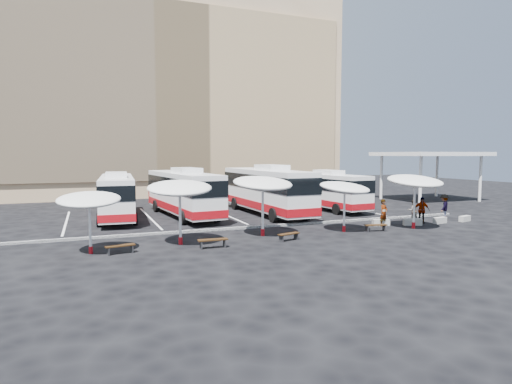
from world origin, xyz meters
name	(u,v)px	position (x,y,z in m)	size (l,w,h in m)	color
ground	(259,229)	(0.00, 0.00, 0.00)	(120.00, 120.00, 0.00)	black
sandstone_building	(169,97)	(0.00, 31.87, 12.63)	(42.00, 18.25, 29.60)	tan
service_canopy	(430,155)	(24.00, 10.00, 4.87)	(10.00, 8.00, 5.20)	white
curb_divider	(256,227)	(0.00, 0.50, 0.07)	(34.00, 0.25, 0.15)	black
bay_lines	(223,214)	(0.00, 8.00, 0.01)	(24.15, 12.00, 0.01)	white
bus_0	(117,195)	(-8.37, 8.53, 1.85)	(3.22, 11.55, 3.62)	white
bus_1	(183,191)	(-3.39, 7.81, 2.00)	(3.78, 12.54, 3.92)	white
bus_2	(266,189)	(3.28, 6.51, 2.10)	(3.30, 13.05, 4.12)	white
bus_3	(322,189)	(9.37, 7.78, 1.83)	(3.38, 11.43, 3.57)	white
sunshade_0	(89,200)	(-10.43, -3.41, 2.71)	(3.31, 3.34, 3.19)	white
sunshade_1	(180,188)	(-5.82, -2.90, 3.11)	(3.98, 4.02, 3.66)	white
sunshade_2	(263,183)	(-0.65, -2.24, 3.20)	(3.97, 4.01, 3.76)	white
sunshade_3	(345,188)	(4.74, -2.86, 2.83)	(4.12, 4.14, 3.33)	white
sunshade_4	(415,181)	(9.74, -3.58, 3.17)	(3.75, 3.80, 3.73)	white
wood_bench_0	(120,247)	(-9.07, -4.01, 0.34)	(1.49, 0.64, 0.44)	black
wood_bench_1	(213,241)	(-4.42, -4.46, 0.37)	(1.60, 0.48, 0.49)	black
wood_bench_2	(289,235)	(0.18, -4.15, 0.33)	(1.45, 0.73, 0.43)	black
wood_bench_3	(376,226)	(6.69, -3.55, 0.35)	(1.52, 0.67, 0.45)	black
conc_bench_0	(381,222)	(8.47, -1.79, 0.22)	(1.18, 0.39, 0.44)	#999993
conc_bench_1	(412,222)	(10.59, -2.53, 0.23)	(1.24, 0.41, 0.46)	#999993
conc_bench_2	(440,220)	(13.03, -2.56, 0.22)	(1.16, 0.39, 0.43)	#999993
conc_bench_3	(465,219)	(15.44, -2.56, 0.21)	(1.10, 0.37, 0.41)	#999993
passenger_0	(384,213)	(8.50, -2.01, 0.93)	(0.68, 0.44, 1.86)	black
passenger_1	(413,211)	(12.00, -1.00, 0.78)	(0.76, 0.59, 1.57)	black
passenger_2	(421,210)	(11.82, -2.03, 0.95)	(1.11, 0.46, 1.89)	black
passenger_3	(444,207)	(14.94, -1.01, 0.95)	(1.23, 0.71, 1.91)	black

